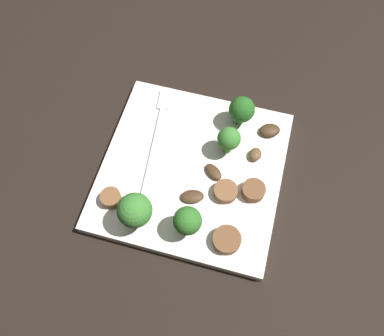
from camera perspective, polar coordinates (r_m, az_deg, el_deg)
The scene contains 15 objects.
ground_plane at distance 0.55m, azimuth 0.00°, elevation -0.75°, with size 1.40×1.40×0.00m, color black.
plate at distance 0.55m, azimuth 0.00°, elevation -0.38°, with size 0.24×0.24×0.02m, color white.
fork at distance 0.57m, azimuth -5.11°, elevation 5.13°, with size 0.18×0.03×0.00m.
broccoli_floret_0 at distance 0.53m, azimuth 5.39°, elevation 4.19°, with size 0.03×0.03×0.05m.
broccoli_floret_1 at distance 0.48m, azimuth -8.33°, elevation -6.12°, with size 0.04×0.04×0.06m.
broccoli_floret_2 at distance 0.48m, azimuth -0.66°, elevation -7.71°, with size 0.04×0.04×0.05m.
broccoli_floret_3 at distance 0.55m, azimuth 7.25°, elevation 8.38°, with size 0.04×0.04×0.05m.
sausage_slice_0 at distance 0.52m, azimuth 4.90°, elevation -3.43°, with size 0.03×0.03×0.01m, color brown.
sausage_slice_1 at distance 0.50m, azimuth 5.06°, elevation -10.38°, with size 0.04×0.04×0.01m, color brown.
sausage_slice_2 at distance 0.52m, azimuth 8.91°, elevation -3.27°, with size 0.03×0.03×0.01m, color brown.
sausage_slice_3 at distance 0.52m, azimuth -11.69°, elevation -4.29°, with size 0.03×0.03×0.02m, color brown.
mushroom_0 at distance 0.52m, azimuth 0.03°, elevation -4.17°, with size 0.03×0.02×0.01m, color #422B19.
mushroom_1 at distance 0.57m, azimuth 11.24°, elevation 5.40°, with size 0.03×0.02×0.01m, color #422B19.
mushroom_2 at distance 0.53m, azimuth 3.23°, elevation -0.24°, with size 0.03×0.02×0.01m, color #422B19.
mushroom_3 at distance 0.55m, azimuth 9.19°, elevation 1.96°, with size 0.02×0.02×0.01m, color brown.
Camera 1 is at (-0.23, -0.06, 0.50)m, focal length 36.68 mm.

